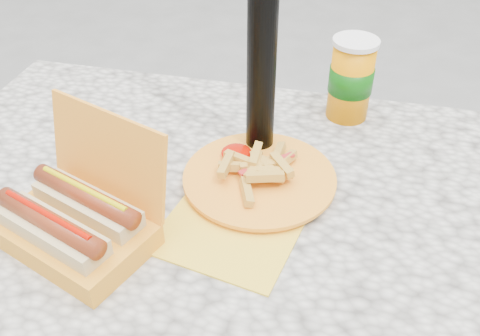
# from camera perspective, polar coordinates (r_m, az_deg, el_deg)

# --- Properties ---
(picnic_table) EXTENTS (1.20, 0.80, 0.75)m
(picnic_table) POSITION_cam_1_polar(r_m,az_deg,el_deg) (0.95, -0.05, -8.89)
(picnic_table) COLOR beige
(picnic_table) RESTS_ON ground
(hotdog_box) EXTENTS (0.27, 0.24, 0.18)m
(hotdog_box) POSITION_cam_1_polar(r_m,az_deg,el_deg) (0.83, -17.16, -5.38)
(hotdog_box) COLOR orange
(hotdog_box) RESTS_ON picnic_table
(fries_plate) EXTENTS (0.27, 0.37, 0.05)m
(fries_plate) POSITION_cam_1_polar(r_m,az_deg,el_deg) (0.91, 1.80, -1.26)
(fries_plate) COLOR yellow
(fries_plate) RESTS_ON picnic_table
(soda_cup) EXTENTS (0.09, 0.09, 0.17)m
(soda_cup) POSITION_cam_1_polar(r_m,az_deg,el_deg) (1.08, 11.75, 9.28)
(soda_cup) COLOR orange
(soda_cup) RESTS_ON picnic_table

